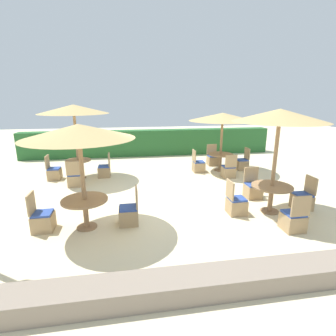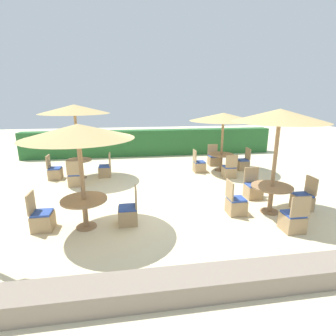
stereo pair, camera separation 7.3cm
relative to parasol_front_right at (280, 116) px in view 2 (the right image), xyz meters
The scene contains 24 objects.
ground_plane 3.76m from the parasol_front_right, 157.46° to the left, with size 40.00×40.00×0.00m, color beige.
hedge_row 8.32m from the parasol_front_right, 108.26° to the left, with size 13.00×0.70×1.34m, color #28602D.
stone_border 4.40m from the parasol_front_right, 133.46° to the right, with size 10.00×0.56×0.36m, color gray.
parasol_front_right is the anchor object (origin of this frame).
round_table_front_right 1.98m from the parasol_front_right, behind, with size 1.07×1.07×0.75m.
patio_chair_front_right_west 2.50m from the parasol_front_right, behind, with size 0.46×0.46×0.93m.
patio_chair_front_right_north 2.54m from the parasol_front_right, 88.73° to the left, with size 0.46×0.46×0.93m.
patio_chair_front_right_east 2.51m from the parasol_front_right, ahead, with size 0.46×0.46×0.93m.
patio_chair_front_right_south 2.54m from the parasol_front_right, 91.23° to the right, with size 0.46×0.46×0.93m.
parasol_front_left 4.81m from the parasol_front_right, behind, with size 2.46×2.46×2.47m.
round_table_front_left 5.20m from the parasol_front_right, behind, with size 1.07×1.07×0.73m.
patio_chair_front_left_west 6.24m from the parasol_front_right, behind, with size 0.46×0.46×0.93m.
patio_chair_front_left_east 4.44m from the parasol_front_right, behind, with size 0.46×0.46×0.93m.
parasol_back_left 6.89m from the parasol_front_right, 144.45° to the left, with size 2.53×2.53×2.76m.
round_table_back_left 7.18m from the parasol_front_right, 144.45° to the left, with size 0.94×0.94×0.72m.
patio_chair_back_left_south 6.79m from the parasol_front_right, 151.28° to the left, with size 0.46×0.46×0.93m.
patio_chair_back_left_west 7.98m from the parasol_front_right, 148.54° to the left, with size 0.46×0.46×0.93m.
patio_chair_back_left_east 6.58m from the parasol_front_right, 139.07° to the left, with size 0.46×0.46×0.93m.
parasol_back_right 4.18m from the parasol_front_right, 88.50° to the left, with size 2.74×2.74×2.41m.
round_table_back_right 4.63m from the parasol_front_right, 88.50° to the left, with size 1.04×1.04×0.72m.
patio_chair_back_right_west 4.80m from the parasol_front_right, 101.77° to the left, with size 0.46×0.46×0.93m.
patio_chair_back_right_south 3.93m from the parasol_front_right, 88.40° to the left, with size 0.46×0.46×0.93m.
patio_chair_back_right_east 4.89m from the parasol_front_right, 75.24° to the left, with size 0.46×0.46×0.93m.
patio_chair_back_right_north 5.61m from the parasol_front_right, 88.90° to the left, with size 0.46×0.46×0.93m.
Camera 2 is at (-1.19, -7.12, 3.04)m, focal length 28.00 mm.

